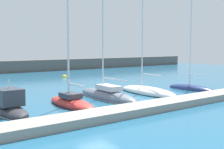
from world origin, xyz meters
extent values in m
plane|color=#236084|center=(0.00, 0.00, 0.00)|extent=(120.00, 120.00, 0.00)
cube|color=gray|center=(0.00, -1.36, 0.28)|extent=(34.81, 2.27, 0.56)
ellipsoid|color=#2D2D33|center=(-4.90, 4.23, 0.19)|extent=(1.96, 6.15, 0.94)
ellipsoid|color=silver|center=(-4.90, 4.23, 0.02)|extent=(1.98, 6.21, 0.12)
cube|color=#333842|center=(-4.90, 4.08, 1.25)|extent=(1.64, 2.14, 1.19)
cube|color=black|center=(-4.88, 5.12, 1.43)|extent=(1.44, 0.56, 0.67)
cylinder|color=silver|center=(-4.90, 4.08, 2.18)|extent=(0.08, 0.08, 0.65)
ellipsoid|color=#B72D28|center=(0.11, 3.86, 0.20)|extent=(2.28, 6.62, 0.90)
cylinder|color=silver|center=(0.13, 4.30, 5.84)|extent=(0.15, 0.15, 10.39)
cylinder|color=silver|center=(0.08, 3.10, 1.83)|extent=(0.23, 2.57, 0.11)
cube|color=#333842|center=(0.12, 4.00, 0.86)|extent=(1.40, 1.86, 0.42)
ellipsoid|color=slate|center=(4.58, 4.93, 0.27)|extent=(2.82, 8.87, 1.14)
ellipsoid|color=silver|center=(4.58, 4.93, 0.02)|extent=(2.84, 8.96, 0.12)
cylinder|color=silver|center=(4.63, 5.62, 8.94)|extent=(0.14, 0.14, 16.20)
cylinder|color=silver|center=(4.49, 3.72, 1.94)|extent=(0.37, 3.81, 0.09)
cube|color=silver|center=(4.55, 4.61, 1.07)|extent=(1.47, 2.76, 0.46)
ellipsoid|color=white|center=(9.74, 4.79, 0.18)|extent=(2.96, 8.11, 1.10)
ellipsoid|color=black|center=(9.74, 4.79, 0.02)|extent=(2.99, 8.19, 0.12)
cylinder|color=silver|center=(9.80, 5.69, 6.92)|extent=(0.13, 0.13, 12.38)
cylinder|color=silver|center=(9.69, 4.07, 2.02)|extent=(0.27, 2.72, 0.09)
ellipsoid|color=navy|center=(15.58, 3.72, 0.10)|extent=(1.79, 6.16, 0.95)
ellipsoid|color=silver|center=(15.58, 3.72, 0.02)|extent=(1.81, 6.23, 0.12)
cylinder|color=silver|center=(15.58, 3.94, 6.28)|extent=(0.13, 0.13, 11.42)
cylinder|color=silver|center=(15.58, 3.07, 1.76)|extent=(0.10, 2.29, 0.09)
sphere|color=yellow|center=(11.38, 25.01, 0.00)|extent=(0.79, 0.79, 0.79)
camera|label=1|loc=(-12.54, -17.58, 4.85)|focal=49.05mm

